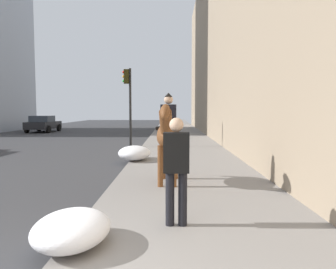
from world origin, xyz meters
name	(u,v)px	position (x,y,z in m)	size (l,w,h in m)	color
mounted_horse_near	(168,134)	(4.86, -1.41, 1.35)	(2.15, 0.65, 2.24)	brown
pedestrian_greeting	(176,164)	(1.89, -1.56, 1.10)	(0.27, 0.41, 1.70)	black
car_near_lane	(43,124)	(25.31, 9.70, 0.74)	(3.87, 2.16, 1.44)	black
traffic_light_near_curb	(128,95)	(13.13, 0.63, 2.66)	(0.20, 0.44, 3.98)	black
snow_pile_near	(72,229)	(1.09, -0.15, 0.35)	(1.32, 1.01, 0.46)	white
snow_pile_far	(134,153)	(8.62, -0.15, 0.38)	(1.51, 1.16, 0.52)	white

